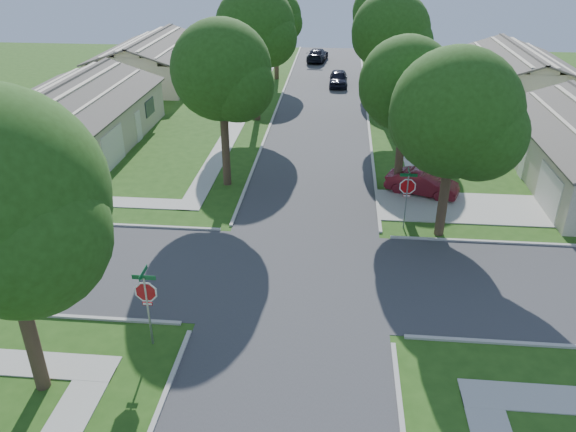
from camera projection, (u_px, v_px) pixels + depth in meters
The scene contains 20 objects.
ground at pixel (298, 276), 23.20m from camera, with size 100.00×100.00×0.00m, color #244A14.
road_ns at pixel (298, 276), 23.20m from camera, with size 7.00×100.00×0.02m, color #333335.
sidewalk_ne at pixel (397, 105), 45.72m from camera, with size 1.20×40.00×0.04m, color #9E9B91.
sidewalk_nw at pixel (249, 101), 46.73m from camera, with size 1.20×40.00×0.04m, color #9E9B91.
driveway at pixel (462, 208), 28.83m from camera, with size 8.80×3.60×0.05m, color #9E9B91.
stop_sign_sw at pixel (146, 295), 18.50m from camera, with size 1.05×0.80×2.98m.
stop_sign_ne at pixel (407, 189), 26.05m from camera, with size 1.05×0.80×2.98m.
tree_e_near at pixel (407, 88), 28.21m from camera, with size 4.97×4.80×8.28m.
tree_e_mid at pixel (391, 36), 38.56m from camera, with size 5.59×5.40×9.21m.
tree_e_far at pixel (381, 14), 50.20m from camera, with size 5.17×5.00×8.72m.
tree_w_near at pixel (223, 75), 28.77m from camera, with size 5.38×5.20×8.97m.
tree_w_mid at pixel (256, 30), 39.23m from camera, with size 5.80×5.60×9.56m.
tree_w_far at pixel (277, 18), 51.20m from camera, with size 4.76×4.60×8.04m.
tree_ne_corner at pixel (456, 119), 23.85m from camera, with size 5.80×5.60×8.66m.
house_ne_far at pixel (516, 80), 46.87m from camera, with size 8.42×13.60×4.23m.
house_nw_near at pixel (75, 120), 37.12m from camera, with size 8.42×13.60×4.23m.
house_nw_far at pixel (154, 65), 52.18m from camera, with size 8.42×13.60×4.23m.
car_driveway at pixel (422, 183), 30.12m from camera, with size 1.34×3.85×1.27m, color maroon.
car_curb_east at pixel (338, 78), 50.98m from camera, with size 1.62×4.03×1.37m, color black.
car_curb_west at pixel (317, 55), 60.50m from camera, with size 1.89×4.66×1.35m, color black.
Camera 1 is at (1.38, -19.47, 12.80)m, focal length 35.00 mm.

